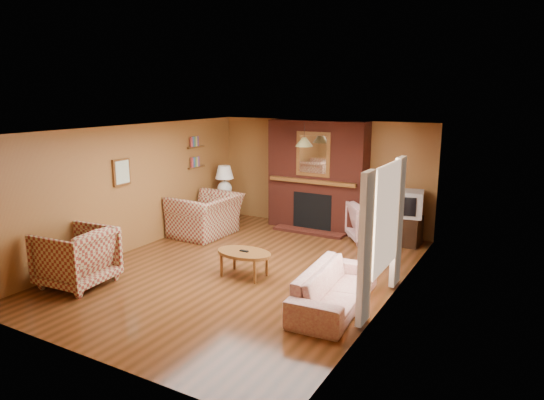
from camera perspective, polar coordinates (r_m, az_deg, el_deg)
The scene contains 20 objects.
floor at distance 8.42m, azimuth -3.28°, elevation -8.23°, with size 6.50×6.50×0.00m, color #42230E.
ceiling at distance 7.89m, azimuth -3.50°, elevation 8.29°, with size 6.50×6.50×0.00m, color silver.
wall_back at distance 10.89m, azimuth 5.92°, elevation 3.05°, with size 6.50×6.50×0.00m, color brown.
wall_front at distance 5.72m, azimuth -21.39°, elevation -6.50°, with size 6.50×6.50×0.00m, color brown.
wall_left at distance 9.63m, azimuth -15.99°, elevation 1.39°, with size 6.50×6.50×0.00m, color brown.
wall_right at distance 7.07m, azimuth 13.92°, elevation -2.44°, with size 6.50×6.50×0.00m, color brown.
fireplace at distance 10.66m, azimuth 5.34°, elevation 2.76°, with size 2.20×0.82×2.40m.
window_right at distance 6.92m, azimuth 13.06°, elevation -3.36°, with size 0.10×1.85×2.00m.
bookshelf at distance 10.92m, azimuth -8.83°, elevation 5.47°, with size 0.09×0.55×0.71m.
botanical_print at distance 9.35m, azimuth -17.28°, elevation 3.16°, with size 0.05×0.40×0.50m.
pendant_light at distance 9.93m, azimuth 3.81°, elevation 6.84°, with size 0.36×0.36×0.48m.
plaid_loveseat at distance 10.38m, azimuth -7.83°, elevation -1.79°, with size 1.34×1.17×0.87m, color maroon.
plaid_armchair at distance 8.24m, azimuth -22.05°, elevation -6.23°, with size 0.98×1.01×0.92m, color maroon.
floral_sofa at distance 7.01m, azimuth 7.38°, elevation -10.22°, with size 1.93×0.76×0.56m, color beige.
floral_armchair at distance 10.09m, azimuth 11.58°, elevation -2.57°, with size 0.85×0.87×0.79m, color beige.
coffee_table at distance 8.03m, azimuth -3.31°, elevation -6.41°, with size 0.96×0.60×0.45m.
side_table at distance 11.39m, azimuth -5.54°, elevation -1.04°, with size 0.48×0.48×0.64m, color brown.
table_lamp at distance 11.25m, azimuth -5.62°, elevation 2.47°, with size 0.42×0.42×0.70m.
tv_stand at distance 10.04m, azimuth 15.55°, elevation -3.48°, with size 0.54×0.49×0.59m, color black.
crt_tv at distance 9.90m, azimuth 15.73°, elevation -0.42°, with size 0.65×0.64×0.51m.
Camera 1 is at (4.28, -6.61, 2.98)m, focal length 32.00 mm.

